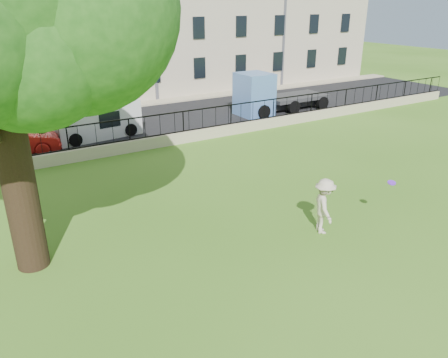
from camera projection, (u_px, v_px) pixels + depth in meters
ground at (275, 264)px, 12.69m from camera, size 120.00×120.00×0.00m
retaining_wall at (131, 146)px, 22.07m from camera, size 50.00×0.40×0.60m
iron_railing at (129, 130)px, 21.74m from camera, size 50.00×0.05×1.13m
street at (103, 130)px, 25.90m from camera, size 60.00×9.00×0.01m
sidewalk at (81, 111)px, 29.99m from camera, size 60.00×1.40×0.12m
building_row at (49, 4)px, 31.87m from camera, size 56.40×10.40×13.80m
man at (324, 206)px, 14.13m from camera, size 1.15×1.39×1.87m
frisbee at (392, 183)px, 14.34m from camera, size 0.29×0.29×0.12m
red_sedan at (14, 142)px, 21.38m from camera, size 4.39×1.91×1.40m
white_van at (96, 120)px, 24.16m from camera, size 4.87×2.36×1.97m
blue_truck at (282, 91)px, 29.82m from camera, size 6.60×2.35×2.77m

